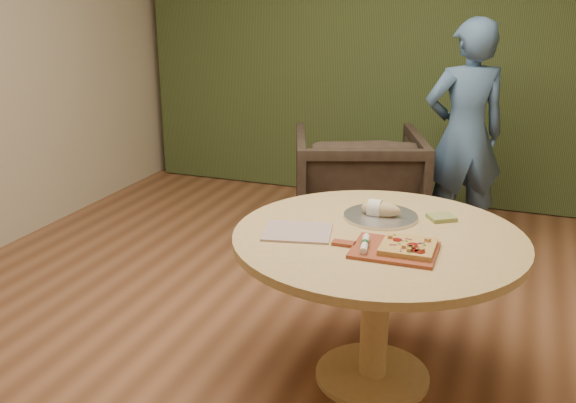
{
  "coord_description": "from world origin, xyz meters",
  "views": [
    {
      "loc": [
        0.99,
        -2.63,
        1.81
      ],
      "look_at": [
        -0.09,
        0.25,
        0.78
      ],
      "focal_mm": 40.0,
      "sensor_mm": 36.0,
      "label": 1
    }
  ],
  "objects_px": {
    "pedestal_table": "(378,263)",
    "pizza_paddle": "(392,250)",
    "cutlery_roll": "(365,244)",
    "bread_roll": "(379,209)",
    "person_standing": "(464,135)",
    "flatbread_pizza": "(408,247)",
    "armchair": "(358,181)",
    "serving_tray": "(380,216)"
  },
  "relations": [
    {
      "from": "cutlery_roll",
      "to": "armchair",
      "type": "bearing_deg",
      "value": 95.72
    },
    {
      "from": "pedestal_table",
      "to": "armchair",
      "type": "relative_size",
      "value": 1.43
    },
    {
      "from": "pizza_paddle",
      "to": "serving_tray",
      "type": "distance_m",
      "value": 0.41
    },
    {
      "from": "pedestal_table",
      "to": "armchair",
      "type": "height_order",
      "value": "armchair"
    },
    {
      "from": "person_standing",
      "to": "cutlery_roll",
      "type": "bearing_deg",
      "value": 58.37
    },
    {
      "from": "person_standing",
      "to": "flatbread_pizza",
      "type": "bearing_deg",
      "value": 63.09
    },
    {
      "from": "pedestal_table",
      "to": "flatbread_pizza",
      "type": "bearing_deg",
      "value": -45.42
    },
    {
      "from": "person_standing",
      "to": "pedestal_table",
      "type": "bearing_deg",
      "value": 58.3
    },
    {
      "from": "flatbread_pizza",
      "to": "person_standing",
      "type": "relative_size",
      "value": 0.14
    },
    {
      "from": "cutlery_roll",
      "to": "armchair",
      "type": "height_order",
      "value": "armchair"
    },
    {
      "from": "cutlery_roll",
      "to": "armchair",
      "type": "relative_size",
      "value": 0.22
    },
    {
      "from": "serving_tray",
      "to": "bread_roll",
      "type": "distance_m",
      "value": 0.04
    },
    {
      "from": "pedestal_table",
      "to": "pizza_paddle",
      "type": "height_order",
      "value": "pizza_paddle"
    },
    {
      "from": "bread_roll",
      "to": "person_standing",
      "type": "distance_m",
      "value": 1.73
    },
    {
      "from": "flatbread_pizza",
      "to": "serving_tray",
      "type": "distance_m",
      "value": 0.43
    },
    {
      "from": "cutlery_roll",
      "to": "bread_roll",
      "type": "distance_m",
      "value": 0.42
    },
    {
      "from": "cutlery_roll",
      "to": "flatbread_pizza",
      "type": "bearing_deg",
      "value": 3.14
    },
    {
      "from": "pedestal_table",
      "to": "pizza_paddle",
      "type": "bearing_deg",
      "value": -61.27
    },
    {
      "from": "flatbread_pizza",
      "to": "person_standing",
      "type": "xyz_separation_m",
      "value": [
        0.01,
        2.1,
        0.03
      ]
    },
    {
      "from": "cutlery_roll",
      "to": "bread_roll",
      "type": "bearing_deg",
      "value": 85.4
    },
    {
      "from": "pedestal_table",
      "to": "cutlery_roll",
      "type": "bearing_deg",
      "value": -94.16
    },
    {
      "from": "bread_roll",
      "to": "person_standing",
      "type": "bearing_deg",
      "value": 82.73
    },
    {
      "from": "serving_tray",
      "to": "armchair",
      "type": "bearing_deg",
      "value": 108.3
    },
    {
      "from": "serving_tray",
      "to": "person_standing",
      "type": "distance_m",
      "value": 1.73
    },
    {
      "from": "cutlery_roll",
      "to": "person_standing",
      "type": "relative_size",
      "value": 0.12
    },
    {
      "from": "cutlery_roll",
      "to": "person_standing",
      "type": "height_order",
      "value": "person_standing"
    },
    {
      "from": "pizza_paddle",
      "to": "serving_tray",
      "type": "bearing_deg",
      "value": 108.55
    },
    {
      "from": "serving_tray",
      "to": "pedestal_table",
      "type": "bearing_deg",
      "value": -78.95
    },
    {
      "from": "cutlery_roll",
      "to": "armchair",
      "type": "xyz_separation_m",
      "value": [
        -0.52,
        1.92,
        -0.32
      ]
    },
    {
      "from": "armchair",
      "to": "pedestal_table",
      "type": "bearing_deg",
      "value": 87.33
    },
    {
      "from": "cutlery_roll",
      "to": "serving_tray",
      "type": "distance_m",
      "value": 0.42
    },
    {
      "from": "serving_tray",
      "to": "armchair",
      "type": "height_order",
      "value": "armchair"
    },
    {
      "from": "armchair",
      "to": "person_standing",
      "type": "distance_m",
      "value": 0.82
    },
    {
      "from": "flatbread_pizza",
      "to": "armchair",
      "type": "bearing_deg",
      "value": 110.42
    },
    {
      "from": "bread_roll",
      "to": "cutlery_roll",
      "type": "bearing_deg",
      "value": -85.07
    },
    {
      "from": "bread_roll",
      "to": "serving_tray",
      "type": "bearing_deg",
      "value": 0.0
    },
    {
      "from": "flatbread_pizza",
      "to": "cutlery_roll",
      "type": "xyz_separation_m",
      "value": [
        -0.18,
        -0.04,
        0.0
      ]
    },
    {
      "from": "pizza_paddle",
      "to": "person_standing",
      "type": "xyz_separation_m",
      "value": [
        0.07,
        2.11,
        0.05
      ]
    },
    {
      "from": "pizza_paddle",
      "to": "cutlery_roll",
      "type": "height_order",
      "value": "cutlery_roll"
    },
    {
      "from": "pizza_paddle",
      "to": "person_standing",
      "type": "height_order",
      "value": "person_standing"
    },
    {
      "from": "pedestal_table",
      "to": "cutlery_roll",
      "type": "height_order",
      "value": "cutlery_roll"
    },
    {
      "from": "flatbread_pizza",
      "to": "serving_tray",
      "type": "bearing_deg",
      "value": 118.21
    }
  ]
}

